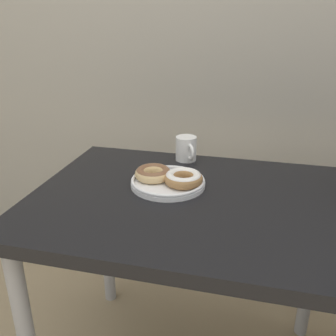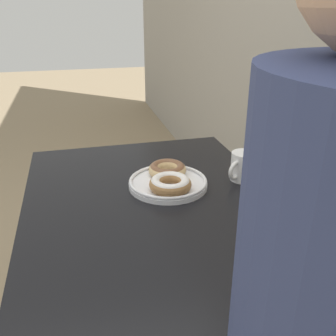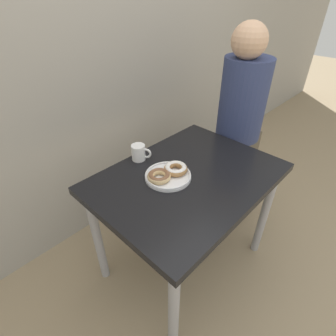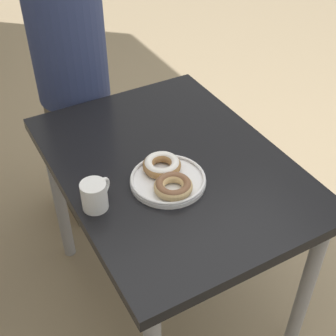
{
  "view_description": "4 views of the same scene",
  "coord_description": "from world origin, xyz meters",
  "views": [
    {
      "loc": [
        0.17,
        -0.62,
        1.22
      ],
      "look_at": [
        -0.09,
        0.42,
        0.78
      ],
      "focal_mm": 40.0,
      "sensor_mm": 36.0,
      "label": 1
    },
    {
      "loc": [
        0.89,
        0.18,
        1.22
      ],
      "look_at": [
        -0.09,
        0.42,
        0.78
      ],
      "focal_mm": 40.0,
      "sensor_mm": 36.0,
      "label": 2
    },
    {
      "loc": [
        -0.85,
        -0.31,
        1.53
      ],
      "look_at": [
        -0.09,
        0.42,
        0.78
      ],
      "focal_mm": 28.0,
      "sensor_mm": 36.0,
      "label": 3
    },
    {
      "loc": [
        -1.04,
        0.95,
        1.68
      ],
      "look_at": [
        -0.09,
        0.42,
        0.78
      ],
      "focal_mm": 50.0,
      "sensor_mm": 36.0,
      "label": 4
    }
  ],
  "objects": [
    {
      "name": "coffee_mug",
      "position": [
        -0.08,
        0.66,
        0.77
      ],
      "size": [
        0.08,
        0.1,
        0.09
      ],
      "color": "white",
      "rests_on": "dining_table"
    },
    {
      "name": "person_figure",
      "position": [
        0.66,
        0.46,
        0.71
      ],
      "size": [
        0.33,
        0.29,
        1.37
      ],
      "color": "brown",
      "rests_on": "ground_plane"
    },
    {
      "name": "donut_plate",
      "position": [
        -0.09,
        0.42,
        0.74
      ],
      "size": [
        0.26,
        0.24,
        0.05
      ],
      "color": "white",
      "rests_on": "dining_table"
    },
    {
      "name": "ground_plane",
      "position": [
        0.0,
        0.0,
        0.0
      ],
      "size": [
        14.0,
        14.0,
        0.0
      ],
      "primitive_type": "plane",
      "color": "#937F60"
    },
    {
      "name": "dining_table",
      "position": [
        0.0,
        0.36,
        0.63
      ],
      "size": [
        0.96,
        0.71,
        0.72
      ],
      "color": "black",
      "rests_on": "ground_plane"
    }
  ]
}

